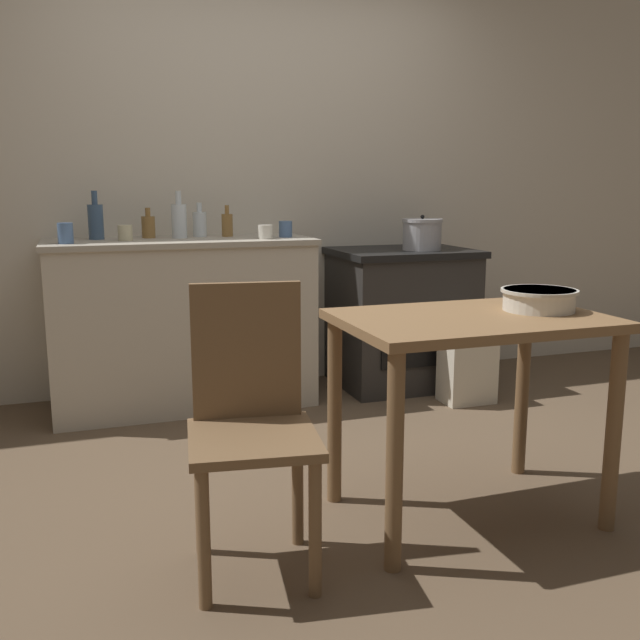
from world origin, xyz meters
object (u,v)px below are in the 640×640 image
cup_center_right (286,229)px  chair (251,419)px  bottle_mid_left (200,224)px  bottle_center (148,226)px  cup_mid_right (65,233)px  bottle_far_left (227,224)px  flour_sack (467,368)px  mixing_bowl_large (539,299)px  stock_pot (422,234)px  cup_right (125,233)px  work_table (471,351)px  cup_far_right (265,232)px  bottle_center_left (179,220)px  stove (401,317)px

cup_center_right → chair: bearing=-109.9°
bottle_mid_left → bottle_center: 0.29m
cup_mid_right → bottle_far_left: bearing=15.1°
cup_mid_right → flour_sack: bearing=-9.5°
mixing_bowl_large → cup_mid_right: cup_mid_right is taller
stock_pot → cup_right: size_ratio=2.97×
cup_center_right → work_table: bearing=-83.0°
bottle_center → cup_mid_right: bearing=-148.6°
flour_sack → stock_pot: 0.85m
flour_sack → cup_far_right: cup_far_right is taller
bottle_center_left → cup_far_right: size_ratio=3.33×
bottle_mid_left → cup_right: (-0.42, -0.16, -0.03)m
cup_center_right → cup_right: (-0.88, 0.04, -0.00)m
stove → bottle_mid_left: 1.35m
bottle_center → cup_far_right: 0.66m
flour_sack → cup_right: 2.04m
bottle_center → cup_right: size_ratio=2.04×
bottle_center_left → cup_right: bottle_center_left is taller
stove → cup_center_right: bearing=-176.0°
stock_pot → bottle_mid_left: bottle_mid_left is taller
stove → mixing_bowl_large: bearing=-98.7°
stock_pot → mixing_bowl_large: bearing=-102.0°
bottle_far_left → chair: bearing=-100.0°
stock_pot → cup_right: bearing=177.4°
chair → bottle_far_left: size_ratio=5.18×
cup_mid_right → cup_right: (0.30, 0.12, -0.01)m
mixing_bowl_large → work_table: bearing=-178.2°
work_table → cup_right: size_ratio=11.59×
bottle_far_left → bottle_mid_left: bearing=165.8°
mixing_bowl_large → flour_sack: bearing=69.8°
work_table → cup_mid_right: 2.15m
bottle_far_left → bottle_center: bottle_far_left is taller
work_table → mixing_bowl_large: (0.29, 0.01, 0.18)m
cup_far_right → bottle_mid_left: bearing=137.3°
flour_sack → cup_far_right: (-1.09, 0.34, 0.78)m
bottle_center → bottle_mid_left: bearing=1.9°
bottle_mid_left → cup_far_right: 0.42m
stock_pot → cup_center_right: (-0.84, 0.04, 0.05)m
flour_sack → mixing_bowl_large: (-0.46, -1.24, 0.62)m
stock_pot → cup_center_right: 0.84m
flour_sack → cup_right: size_ratio=4.80×
flour_sack → cup_right: (-1.83, 0.47, 0.78)m
stove → stock_pot: 0.53m
cup_center_right → cup_mid_right: 1.18m
bottle_center_left → bottle_mid_left: bearing=29.1°
cup_mid_right → cup_far_right: (1.03, -0.01, -0.01)m
work_table → bottle_mid_left: bottle_mid_left is taller
stove → cup_mid_right: size_ratio=8.08×
chair → cup_far_right: size_ratio=11.81×
flour_sack → cup_center_right: cup_center_right is taller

